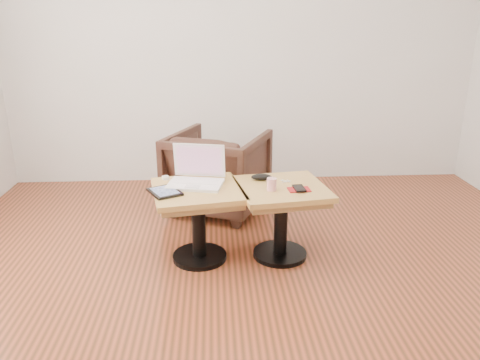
{
  "coord_description": "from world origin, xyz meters",
  "views": [
    {
      "loc": [
        -0.28,
        -2.29,
        1.55
      ],
      "look_at": [
        -0.12,
        0.57,
        0.56
      ],
      "focal_mm": 35.0,
      "sensor_mm": 36.0,
      "label": 1
    }
  ],
  "objects": [
    {
      "name": "side_table_left",
      "position": [
        -0.39,
        0.57,
        0.38
      ],
      "size": [
        0.66,
        0.66,
        0.51
      ],
      "rotation": [
        0.0,
        0.0,
        0.18
      ],
      "color": "black",
      "rests_on": "ground"
    },
    {
      "name": "laptop",
      "position": [
        -0.4,
        0.66,
        0.56
      ],
      "size": [
        0.4,
        0.34,
        0.25
      ],
      "rotation": [
        0.0,
        0.0,
        -0.2
      ],
      "color": "white",
      "rests_on": "side_table_left"
    },
    {
      "name": "earbuds_tangle",
      "position": [
        0.2,
        0.66,
        0.52
      ],
      "size": [
        0.07,
        0.05,
        0.01
      ],
      "color": "white",
      "rests_on": "side_table_right"
    },
    {
      "name": "room_shell",
      "position": [
        0.0,
        0.0,
        1.35
      ],
      "size": [
        4.52,
        4.52,
        2.71
      ],
      "color": "#502D18",
      "rests_on": "ground"
    },
    {
      "name": "charging_adapter",
      "position": [
        -0.62,
        0.76,
        0.52
      ],
      "size": [
        0.05,
        0.05,
        0.02
      ],
      "primitive_type": "cube",
      "rotation": [
        0.0,
        0.0,
        0.47
      ],
      "color": "white",
      "rests_on": "side_table_left"
    },
    {
      "name": "striped_cup",
      "position": [
        0.08,
        0.51,
        0.55
      ],
      "size": [
        0.07,
        0.07,
        0.08
      ],
      "primitive_type": "cylinder",
      "rotation": [
        0.0,
        0.0,
        0.08
      ],
      "color": "#DD4D5C",
      "rests_on": "side_table_right"
    },
    {
      "name": "tablet",
      "position": [
        -0.6,
        0.49,
        0.52
      ],
      "size": [
        0.25,
        0.27,
        0.02
      ],
      "rotation": [
        0.0,
        0.0,
        0.49
      ],
      "color": "black",
      "rests_on": "side_table_left"
    },
    {
      "name": "glasses_case",
      "position": [
        0.04,
        0.7,
        0.53
      ],
      "size": [
        0.15,
        0.07,
        0.04
      ],
      "primitive_type": "ellipsoid",
      "rotation": [
        0.0,
        0.0,
        -0.07
      ],
      "color": "black",
      "rests_on": "side_table_right"
    },
    {
      "name": "side_table_right",
      "position": [
        0.16,
        0.58,
        0.38
      ],
      "size": [
        0.64,
        0.64,
        0.51
      ],
      "rotation": [
        0.0,
        0.0,
        0.15
      ],
      "color": "black",
      "rests_on": "ground"
    },
    {
      "name": "phone_on_sleeve",
      "position": [
        0.26,
        0.5,
        0.52
      ],
      "size": [
        0.15,
        0.13,
        0.02
      ],
      "rotation": [
        0.0,
        0.0,
        0.08
      ],
      "color": "maroon",
      "rests_on": "side_table_right"
    },
    {
      "name": "armchair",
      "position": [
        -0.25,
        1.44,
        0.34
      ],
      "size": [
        0.97,
        0.98,
        0.68
      ],
      "primitive_type": "imported",
      "rotation": [
        0.0,
        0.0,
        2.72
      ],
      "color": "#321916",
      "rests_on": "ground"
    }
  ]
}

